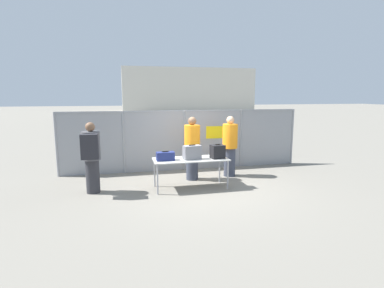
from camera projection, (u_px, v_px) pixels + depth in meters
ground_plane at (200, 187)px, 7.85m from camera, size 120.00×120.00×0.00m
fence_section at (185, 139)px, 9.52m from camera, size 7.68×0.07×1.90m
inspection_table at (191, 161)px, 7.64m from camera, size 1.90×0.77×0.77m
suitcase_navy at (165, 156)px, 7.42m from camera, size 0.45×0.24×0.24m
suitcase_grey at (192, 152)px, 7.55m from camera, size 0.47×0.29×0.38m
suitcase_black at (217, 152)px, 7.66m from camera, size 0.37×0.31×0.37m
traveler_hooded at (91, 155)px, 7.18m from camera, size 0.43×0.67×1.74m
security_worker_near at (192, 148)px, 8.39m from camera, size 0.44×0.44×1.78m
security_worker_far at (230, 145)px, 8.76m from camera, size 0.44×0.44×1.77m
utility_trailer at (229, 143)px, 12.34m from camera, size 4.32×1.93×0.75m
distant_hangar at (182, 91)px, 42.14m from camera, size 16.61×11.87×5.66m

